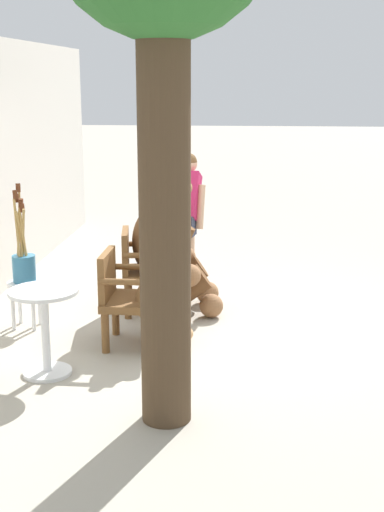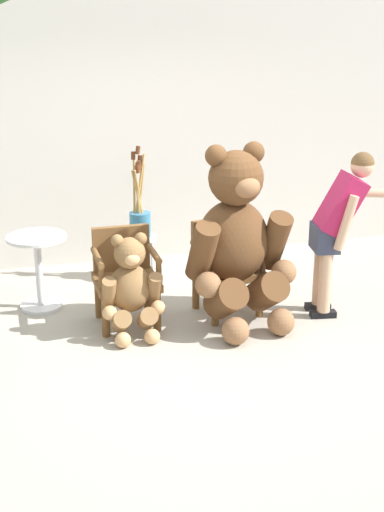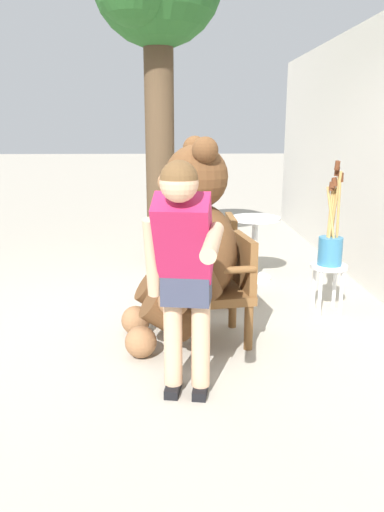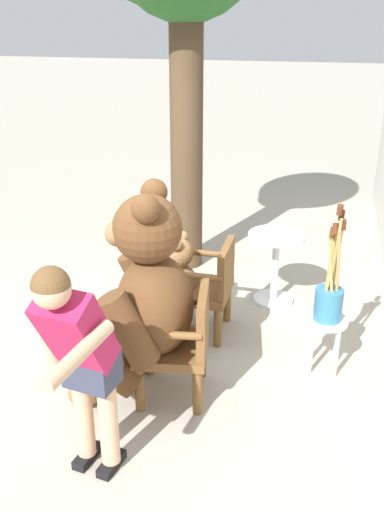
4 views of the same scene
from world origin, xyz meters
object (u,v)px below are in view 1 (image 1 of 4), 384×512
teddy_bear_small (158,298)px  person_visitor (184,209)px  teddy_bear_large (168,236)px  white_stool (26,292)px  brush_bucket (23,260)px  wooden_chair_right (142,268)px  wooden_chair_left (126,295)px  round_side_table (45,322)px

teddy_bear_small → person_visitor: size_ratio=0.60×
teddy_bear_large → white_stool: 1.52m
teddy_bear_large → brush_bucket: size_ratio=1.71×
teddy_bear_large → person_visitor: teddy_bear_large is taller
wooden_chair_right → white_stool: size_ratio=1.87×
wooden_chair_left → white_stool: wooden_chair_left is taller
wooden_chair_left → brush_bucket: (0.36, 1.05, 0.21)m
person_visitor → white_stool: size_ratio=3.32×
teddy_bear_small → person_visitor: bearing=-1.5°
person_visitor → brush_bucket: person_visitor is taller
teddy_bear_small → round_side_table: 1.10m
wooden_chair_left → teddy_bear_small: teddy_bear_small is taller
wooden_chair_left → teddy_bear_small: (-0.00, -0.29, -0.01)m
wooden_chair_right → teddy_bear_large: 0.43m
teddy_bear_small → wooden_chair_left: bearing=89.9°
white_stool → round_side_table: 1.21m
teddy_bear_small → brush_bucket: bearing=75.1°
wooden_chair_right → teddy_bear_small: size_ratio=0.94×
round_side_table → person_visitor: bearing=-18.3°
teddy_bear_small → brush_bucket: size_ratio=0.96×
wooden_chair_right → white_stool: (-0.59, 1.05, -0.11)m
person_visitor → white_stool: person_visitor is taller
teddy_bear_large → white_stool: (-0.61, 1.31, -0.44)m
wooden_chair_left → wooden_chair_right: (0.94, -0.00, 0.00)m
wooden_chair_right → person_visitor: bearing=-19.4°
wooden_chair_left → person_visitor: bearing=-10.1°
person_visitor → brush_bucket: size_ratio=1.60×
teddy_bear_small → person_visitor: person_visitor is taller
wooden_chair_left → teddy_bear_large: teddy_bear_large is taller
white_stool → brush_bucket: (-0.00, 0.00, 0.32)m
wooden_chair_left → teddy_bear_small: size_ratio=0.94×
teddy_bear_large → person_visitor: bearing=-4.3°
teddy_bear_large → white_stool: bearing=114.9°
teddy_bear_large → person_visitor: (0.94, -0.07, 0.11)m
teddy_bear_small → round_side_table: bearing=131.6°
person_visitor → white_stool: bearing=138.1°
wooden_chair_left → teddy_bear_large: (0.97, -0.27, 0.34)m
wooden_chair_left → wooden_chair_right: bearing=-0.0°
wooden_chair_left → teddy_bear_small: bearing=-90.1°
teddy_bear_small → round_side_table: size_ratio=1.27×
person_visitor → round_side_table: (-2.63, 0.87, -0.46)m
wooden_chair_right → brush_bucket: 1.22m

